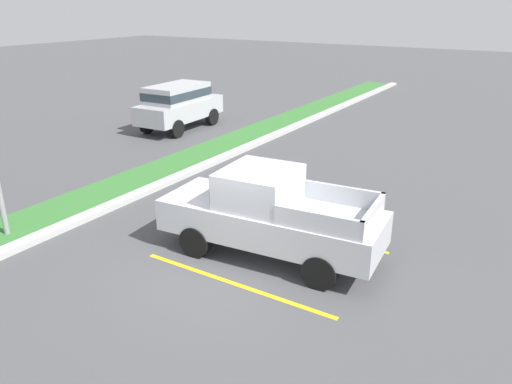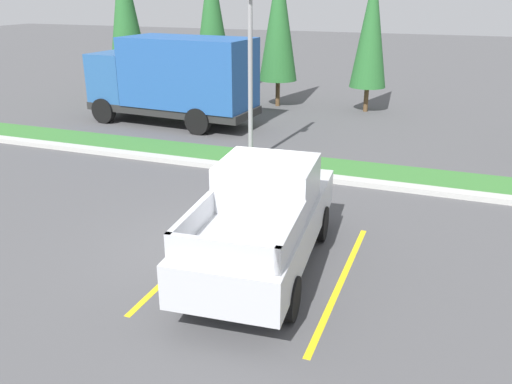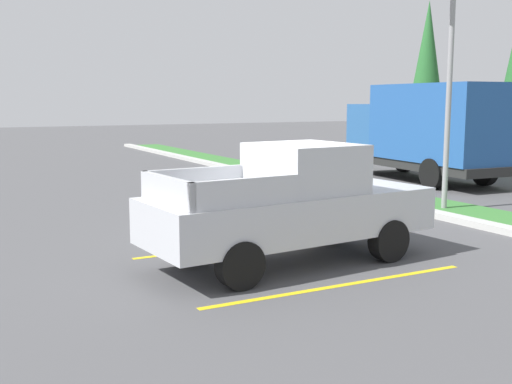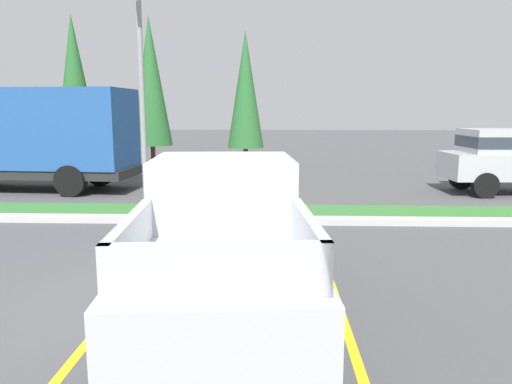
# 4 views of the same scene
# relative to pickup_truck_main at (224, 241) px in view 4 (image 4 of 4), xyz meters

# --- Properties ---
(ground_plane) EXTENTS (120.00, 120.00, 0.00)m
(ground_plane) POSITION_rel_pickup_truck_main_xyz_m (-0.95, 0.35, -1.04)
(ground_plane) COLOR #4C4C4F
(parking_line_near) EXTENTS (0.12, 4.80, 0.01)m
(parking_line_near) POSITION_rel_pickup_truck_main_xyz_m (-1.55, -0.05, -1.04)
(parking_line_near) COLOR yellow
(parking_line_near) RESTS_ON ground
(parking_line_far) EXTENTS (0.12, 4.80, 0.01)m
(parking_line_far) POSITION_rel_pickup_truck_main_xyz_m (1.55, -0.05, -1.04)
(parking_line_far) COLOR yellow
(parking_line_far) RESTS_ON ground
(curb_strip) EXTENTS (56.00, 0.40, 0.15)m
(curb_strip) POSITION_rel_pickup_truck_main_xyz_m (-0.95, 5.35, -0.97)
(curb_strip) COLOR #B2B2AD
(curb_strip) RESTS_ON ground
(grass_median) EXTENTS (56.00, 1.80, 0.06)m
(grass_median) POSITION_rel_pickup_truck_main_xyz_m (-0.95, 6.45, -1.01)
(grass_median) COLOR #387533
(grass_median) RESTS_ON ground
(pickup_truck_main) EXTENTS (2.34, 5.37, 2.10)m
(pickup_truck_main) POSITION_rel_pickup_truck_main_xyz_m (0.00, 0.00, 0.00)
(pickup_truck_main) COLOR black
(pickup_truck_main) RESTS_ON ground
(cargo_truck_distant) EXTENTS (6.94, 2.88, 3.40)m
(cargo_truck_distant) POSITION_rel_pickup_truck_main_xyz_m (-7.36, 9.93, 0.81)
(cargo_truck_distant) COLOR black
(cargo_truck_distant) RESTS_ON ground
(street_light) EXTENTS (0.24, 1.49, 6.40)m
(street_light) POSITION_rel_pickup_truck_main_xyz_m (-2.71, 6.08, 2.70)
(street_light) COLOR gray
(street_light) RESTS_ON ground
(cypress_tree_left_inner) EXTENTS (1.78, 1.78, 6.86)m
(cypress_tree_left_inner) POSITION_rel_pickup_truck_main_xyz_m (-8.23, 15.42, 3.00)
(cypress_tree_left_inner) COLOR brown
(cypress_tree_left_inner) RESTS_ON ground
(cypress_tree_center) EXTENTS (1.72, 1.72, 6.61)m
(cypress_tree_center) POSITION_rel_pickup_truck_main_xyz_m (-4.66, 14.73, 2.85)
(cypress_tree_center) COLOR brown
(cypress_tree_center) RESTS_ON ground
(cypress_tree_right_inner) EXTENTS (1.57, 1.57, 6.03)m
(cypress_tree_right_inner) POSITION_rel_pickup_truck_main_xyz_m (-0.61, 14.97, 2.51)
(cypress_tree_right_inner) COLOR brown
(cypress_tree_right_inner) RESTS_ON ground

